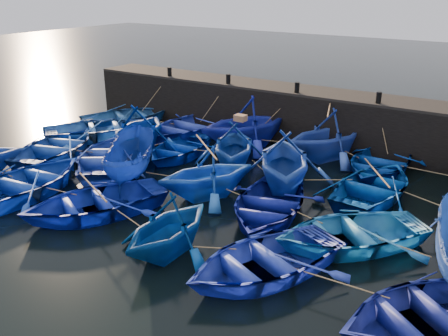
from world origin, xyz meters
The scene contains 32 objects.
ground centered at (0.00, 0.00, 0.00)m, with size 120.00×120.00×0.00m, color black.
quay_wall centered at (0.00, 10.50, 1.25)m, with size 26.00×2.50×2.50m, color black.
quay_top centered at (0.00, 10.50, 2.56)m, with size 26.00×2.50×0.12m, color black.
bollard_0 centered at (-8.00, 9.60, 2.87)m, with size 0.24×0.24×0.50m, color black.
bollard_1 centered at (-4.00, 9.60, 2.87)m, with size 0.24×0.24×0.50m, color black.
bollard_2 centered at (0.00, 9.60, 2.87)m, with size 0.24×0.24×0.50m, color black.
bollard_3 centered at (4.00, 9.60, 2.87)m, with size 0.24×0.24×0.50m, color black.
boat_0 centered at (-9.43, 7.48, 0.54)m, with size 3.71×5.18×1.08m, color navy.
boat_1 centered at (-5.23, 7.54, 0.58)m, with size 4.03×5.64×1.17m, color #2437BC.
boat_2 centered at (-1.73, 7.71, 1.28)m, with size 4.19×4.86×2.56m, color #142094.
boat_3 centered at (2.23, 8.32, 1.18)m, with size 3.87×4.49×2.36m, color #2544AC.
boat_4 centered at (4.85, 7.82, 0.52)m, with size 3.58×5.01×1.04m, color navy.
boat_6 centered at (-8.82, 4.76, 0.57)m, with size 3.95×5.53×1.15m, color blue.
boat_7 centered at (-5.49, 4.22, 1.20)m, with size 3.93×4.56×2.40m, color navy.
boat_8 centered at (-3.57, 4.74, 0.46)m, with size 3.14×4.39×0.91m, color #022CA2.
boat_9 centered at (-0.66, 5.00, 1.09)m, with size 3.58×4.15×2.19m, color navy.
boat_10 centered at (2.20, 4.18, 1.24)m, with size 4.07×4.72×2.48m, color #1C43A2.
boat_11 centered at (5.51, 5.21, 0.51)m, with size 3.55×4.96×1.03m, color navy.
boat_13 centered at (-8.19, 1.60, 0.55)m, with size 3.79×5.29×1.10m, color #193F93.
boat_14 centered at (-5.31, 1.91, 0.53)m, with size 3.65×5.10×1.06m, color blue.
boat_15 centered at (-3.44, 1.38, 0.90)m, with size 1.74×4.63×1.79m, color navy.
boat_16 centered at (0.18, 1.74, 1.01)m, with size 3.30×3.83×2.02m, color blue.
boat_17 centered at (2.94, 1.52, 0.51)m, with size 3.53×4.94×1.03m, color navy.
boat_18 centered at (6.03, 1.14, 0.51)m, with size 3.51×4.90×1.02m, color blue.
boat_21 centered at (-5.69, -1.88, 0.56)m, with size 3.83×5.35×1.11m, color #0F35A0.
boat_22 centered at (-2.22, -1.68, 0.53)m, with size 3.64×5.09×1.06m, color #0F259F.
boat_23 centered at (1.68, -2.32, 0.96)m, with size 3.14×3.64×1.92m, color navy.
boat_24 centered at (4.62, -1.74, 0.51)m, with size 3.52×4.93×1.02m, color #2439C5.
boat_25 centered at (8.99, -1.66, 0.51)m, with size 3.49×4.87×1.01m, color navy.
wooden_crate centered at (-0.36, 5.00, 2.32)m, with size 0.48×0.38×0.26m, color #905F3E.
mooring_ropes centered at (0.36, 4.99, 0.86)m, with size 18.75×11.87×2.10m.
loose_oars centered at (1.43, 3.40, 1.65)m, with size 9.98×12.08×1.40m.
Camera 1 is at (10.38, -12.36, 7.80)m, focal length 40.00 mm.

